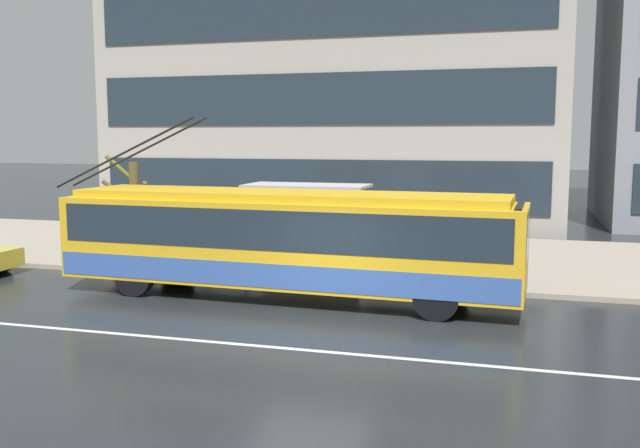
{
  "coord_description": "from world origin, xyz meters",
  "views": [
    {
      "loc": [
        4.2,
        -13.75,
        4.1
      ],
      "look_at": [
        -0.7,
        3.37,
        1.88
      ],
      "focal_mm": 39.25,
      "sensor_mm": 36.0,
      "label": 1
    }
  ],
  "objects": [
    {
      "name": "ground_plane",
      "position": [
        0.0,
        0.0,
        0.0
      ],
      "size": [
        160.0,
        160.0,
        0.0
      ],
      "primitive_type": "plane",
      "color": "#222629"
    },
    {
      "name": "sidewalk_slab",
      "position": [
        0.0,
        9.59,
        0.07
      ],
      "size": [
        80.0,
        10.0,
        0.14
      ],
      "primitive_type": "cube",
      "color": "gray",
      "rests_on": "ground_plane"
    },
    {
      "name": "lane_centre_line",
      "position": [
        0.0,
        -1.2,
        0.0
      ],
      "size": [
        72.0,
        0.14,
        0.01
      ],
      "primitive_type": "cube",
      "color": "silver",
      "rests_on": "ground_plane"
    },
    {
      "name": "trolleybus",
      "position": [
        -1.48,
        2.98,
        1.51
      ],
      "size": [
        12.66,
        2.98,
        4.64
      ],
      "color": "gold",
      "rests_on": "ground_plane"
    },
    {
      "name": "bus_shelter",
      "position": [
        -1.88,
        6.28,
        2.07
      ],
      "size": [
        3.64,
        1.73,
        2.57
      ],
      "color": "gray",
      "rests_on": "sidewalk_slab"
    },
    {
      "name": "pedestrian_at_shelter",
      "position": [
        1.88,
        5.88,
        1.69
      ],
      "size": [
        1.08,
        1.08,
        1.99
      ],
      "color": "brown",
      "rests_on": "sidewalk_slab"
    },
    {
      "name": "pedestrian_approaching_curb",
      "position": [
        -5.49,
        6.61,
        1.68
      ],
      "size": [
        1.35,
        1.35,
        1.95
      ],
      "color": "brown",
      "rests_on": "sidewalk_slab"
    },
    {
      "name": "street_tree_bare",
      "position": [
        -7.74,
        6.1,
        1.89
      ],
      "size": [
        1.85,
        0.76,
        3.39
      ],
      "color": "brown",
      "rests_on": "sidewalk_slab"
    }
  ]
}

